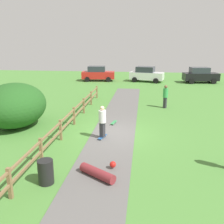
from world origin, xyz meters
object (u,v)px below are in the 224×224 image
skater_riding (102,120)px  parked_car_black (200,75)px  bush_large (14,105)px  skateboard_loose (114,122)px  parked_car_white (146,74)px  skater_fallen (99,172)px  trash_bin (46,172)px  parked_car_red (98,74)px  bystander_green (165,95)px

skater_riding → parked_car_black: (9.03, 20.07, -0.03)m
bush_large → parked_car_black: size_ratio=0.98×
skateboard_loose → parked_car_white: parked_car_white is taller
skater_riding → skater_fallen: (0.49, -3.95, -0.79)m
bush_large → parked_car_white: size_ratio=0.96×
skater_fallen → parked_car_black: size_ratio=0.34×
parked_car_white → parked_car_black: size_ratio=1.02×
trash_bin → skater_riding: size_ratio=0.52×
trash_bin → parked_car_white: 24.97m
skater_riding → skateboard_loose: bearing=83.1°
bush_large → skateboard_loose: bush_large is taller
parked_car_red → bystander_green: bearing=-59.8°
skater_riding → bystander_green: bystander_green is taller
trash_bin → parked_car_white: (3.70, 24.69, 0.51)m
skateboard_loose → parked_car_black: size_ratio=0.19×
skateboard_loose → bystander_green: bearing=52.0°
skater_fallen → skateboard_loose: (-0.19, 6.47, -0.11)m
skater_fallen → parked_car_red: (-4.36, 24.02, 0.76)m
bush_large → parked_car_red: 18.83m
bush_large → skater_riding: bearing=-13.4°
skateboard_loose → bystander_green: 5.69m
trash_bin → skateboard_loose: trash_bin is taller
skater_riding → parked_car_white: 20.23m
skater_fallen → skateboard_loose: bearing=91.7°
bush_large → skater_fallen: (5.99, -5.27, -1.11)m
bush_large → parked_car_red: (1.63, 18.76, -0.35)m
parked_car_red → bush_large: bearing=-95.0°
trash_bin → parked_car_black: parked_car_black is taller
skater_fallen → bystander_green: bearing=73.3°
parked_car_black → skateboard_loose: bearing=-116.4°
bystander_green → parked_car_red: (-7.63, 13.12, -0.02)m
bush_large → skater_fallen: 8.05m
bystander_green → parked_car_red: size_ratio=0.41×
skater_fallen → parked_car_red: 24.43m
skateboard_loose → parked_car_black: parked_car_black is taller
parked_car_black → bystander_green: bearing=-111.9°
skateboard_loose → bystander_green: bystander_green is taller
parked_car_red → skateboard_loose: bearing=-76.6°
skateboard_loose → parked_car_red: parked_car_red is taller
bystander_green → parked_car_black: (5.26, 13.12, -0.02)m
bush_large → skateboard_loose: bearing=11.8°
skater_riding → parked_car_white: (2.39, 20.08, -0.03)m
trash_bin → parked_car_red: (-2.56, 24.67, 0.51)m
bush_large → parked_car_red: bush_large is taller
bush_large → trash_bin: bearing=-54.7°
skater_riding → parked_car_red: bearing=100.9°
bystander_green → parked_car_white: size_ratio=0.40×
trash_bin → bystander_green: 12.63m
parked_car_black → skater_fallen: bearing=-109.6°
skater_riding → bystander_green: size_ratio=0.98×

